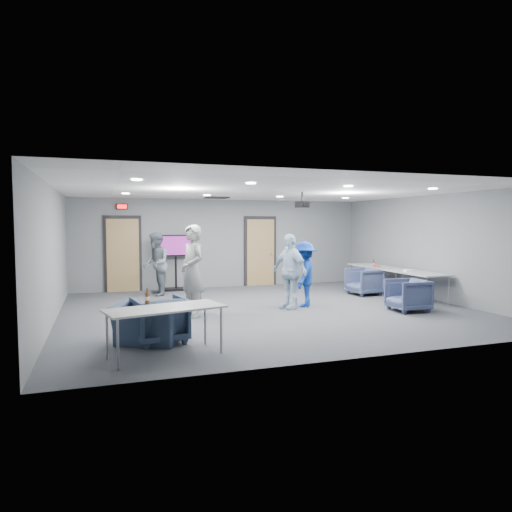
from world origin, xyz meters
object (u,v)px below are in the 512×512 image
object	(u,v)px
table_right_b	(414,273)
projector	(302,204)
chair_right_c	(408,295)
chair_front_b	(149,323)
person_b	(156,264)
person_d	(304,274)
person_c	(289,271)
table_front_left	(165,311)
tv_stand	(176,259)
person_a	(192,271)
bottle_right	(374,264)
chair_front_a	(159,320)
table_right_a	(372,267)
chair_right_a	(364,281)
bottle_front	(147,298)

from	to	relation	value
table_right_b	projector	xyz separation A→B (m)	(-3.19, -0.07, 1.72)
chair_right_c	chair_front_b	size ratio (longest dim) A/B	0.78
person_b	chair_right_c	world-z (taller)	person_b
person_d	chair_front_b	distance (m)	4.43
person_c	person_d	bearing A→B (deg)	81.87
person_b	table_front_left	size ratio (longest dim) A/B	0.95
table_right_b	tv_stand	bearing A→B (deg)	55.90
person_a	table_right_b	distance (m)	5.79
person_c	table_right_b	world-z (taller)	person_c
chair_right_c	projector	distance (m)	3.14
person_b	bottle_right	world-z (taller)	person_b
chair_front_a	table_front_left	size ratio (longest dim) A/B	0.45
person_d	bottle_right	world-z (taller)	person_d
table_right_a	table_right_b	size ratio (longest dim) A/B	0.88
person_c	table_front_left	world-z (taller)	person_c
chair_front_a	bottle_right	world-z (taller)	bottle_right
table_right_b	table_front_left	size ratio (longest dim) A/B	1.05
chair_right_a	chair_right_c	xyz separation A→B (m)	(-0.37, -2.39, -0.01)
tv_stand	person_c	bearing A→B (deg)	-61.85
chair_front_b	bottle_front	bearing A→B (deg)	109.60
table_front_left	bottle_right	size ratio (longest dim) A/B	8.24
person_b	projector	xyz separation A→B (m)	(2.99, -2.97, 1.53)
table_right_b	projector	bearing A→B (deg)	91.33
projector	person_b	bearing A→B (deg)	157.40
chair_front_b	bottle_right	distance (m)	7.69
chair_front_b	bottle_right	world-z (taller)	bottle_right
chair_front_a	table_front_left	world-z (taller)	chair_front_a
chair_front_b	table_front_left	xyz separation A→B (m)	(0.16, -0.86, 0.35)
bottle_front	person_a	bearing A→B (deg)	64.04
tv_stand	person_a	bearing A→B (deg)	-93.86
table_right_a	chair_right_a	bearing A→B (deg)	134.88
person_a	bottle_right	world-z (taller)	person_a
table_front_left	projector	size ratio (longest dim) A/B	4.40
chair_right_a	chair_front_a	distance (m)	6.84
person_a	chair_front_a	bearing A→B (deg)	-44.74
tv_stand	person_d	bearing A→B (deg)	-56.29
person_d	chair_front_b	xyz separation A→B (m)	(-3.81, -2.21, -0.44)
person_a	chair_front_b	distance (m)	2.29
chair_front_a	bottle_right	size ratio (longest dim) A/B	3.74
person_d	table_front_left	xyz separation A→B (m)	(-3.66, -3.07, -0.09)
chair_front_a	bottle_right	bearing A→B (deg)	-159.52
person_a	table_right_b	xyz separation A→B (m)	(5.78, 0.24, -0.28)
person_a	chair_right_a	world-z (taller)	person_a
chair_right_a	table_right_b	xyz separation A→B (m)	(0.73, -1.17, 0.32)
person_d	chair_right_a	size ratio (longest dim) A/B	1.90
person_a	bottle_front	world-z (taller)	person_a
person_c	chair_front_a	xyz separation A→B (m)	(-3.21, -2.11, -0.49)
chair_right_a	chair_front_b	world-z (taller)	chair_right_a
person_c	projector	size ratio (longest dim) A/B	4.16
bottle_front	table_front_left	bearing A→B (deg)	-61.04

